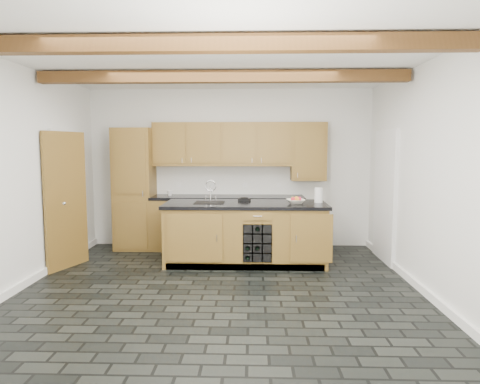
# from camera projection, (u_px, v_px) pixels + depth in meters

# --- Properties ---
(ground) EXTENTS (5.00, 5.00, 0.00)m
(ground) POSITION_uv_depth(u_px,v_px,m) (219.00, 290.00, 5.33)
(ground) COLOR black
(ground) RESTS_ON ground
(room_shell) EXTENTS (5.01, 5.00, 5.00)m
(room_shell) POSITION_uv_depth(u_px,v_px,m) (216.00, 166.00, 5.70)
(room_shell) COLOR white
(room_shell) RESTS_ON ground
(back_cabinetry) EXTENTS (3.65, 0.62, 2.20)m
(back_cabinetry) POSITION_uv_depth(u_px,v_px,m) (208.00, 193.00, 7.46)
(back_cabinetry) COLOR olive
(back_cabinetry) RESTS_ON ground
(island) EXTENTS (2.48, 0.96, 0.93)m
(island) POSITION_uv_depth(u_px,v_px,m) (246.00, 233.00, 6.55)
(island) COLOR olive
(island) RESTS_ON ground
(faucet) EXTENTS (0.45, 0.40, 0.34)m
(faucet) POSITION_uv_depth(u_px,v_px,m) (210.00, 200.00, 6.57)
(faucet) COLOR black
(faucet) RESTS_ON island
(kitchen_scale) EXTENTS (0.20, 0.14, 0.06)m
(kitchen_scale) POSITION_uv_depth(u_px,v_px,m) (244.00, 199.00, 6.72)
(kitchen_scale) COLOR black
(kitchen_scale) RESTS_ON island
(fruit_bowl) EXTENTS (0.31, 0.31, 0.07)m
(fruit_bowl) POSITION_uv_depth(u_px,v_px,m) (296.00, 201.00, 6.40)
(fruit_bowl) COLOR silver
(fruit_bowl) RESTS_ON island
(fruit_cluster) EXTENTS (0.16, 0.17, 0.07)m
(fruit_cluster) POSITION_uv_depth(u_px,v_px,m) (296.00, 199.00, 6.40)
(fruit_cluster) COLOR red
(fruit_cluster) RESTS_ON fruit_bowl
(paper_towel) EXTENTS (0.12, 0.12, 0.23)m
(paper_towel) POSITION_uv_depth(u_px,v_px,m) (319.00, 195.00, 6.54)
(paper_towel) COLOR white
(paper_towel) RESTS_ON island
(mug) EXTENTS (0.12, 0.12, 0.09)m
(mug) POSITION_uv_depth(u_px,v_px,m) (170.00, 193.00, 7.49)
(mug) COLOR white
(mug) RESTS_ON back_cabinetry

